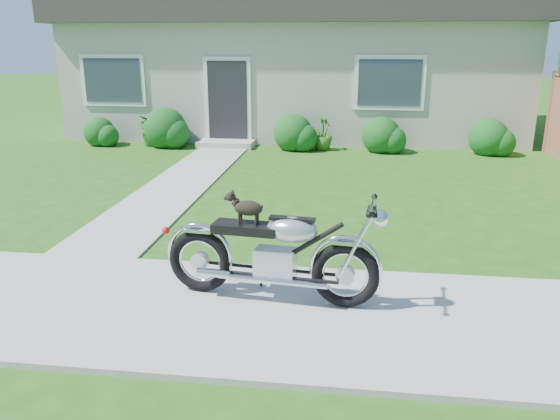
% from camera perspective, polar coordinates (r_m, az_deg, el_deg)
% --- Properties ---
extents(ground, '(80.00, 80.00, 0.00)m').
position_cam_1_polar(ground, '(5.60, -10.33, -10.04)').
color(ground, '#235114').
rests_on(ground, ground).
extents(sidewalk, '(24.00, 2.20, 0.04)m').
position_cam_1_polar(sidewalk, '(5.59, -10.34, -9.85)').
color(sidewalk, '#9E9B93').
rests_on(sidewalk, ground).
extents(walkway, '(1.20, 8.00, 0.03)m').
position_cam_1_polar(walkway, '(10.52, -10.05, 3.00)').
color(walkway, '#9E9B93').
rests_on(walkway, ground).
extents(house, '(12.60, 7.03, 4.50)m').
position_cam_1_polar(house, '(16.81, 1.95, 15.81)').
color(house, '#BAB6A8').
rests_on(house, ground).
extents(shrub_row, '(10.46, 1.07, 1.07)m').
position_cam_1_polar(shrub_row, '(13.50, 0.13, 8.04)').
color(shrub_row, '#144E18').
rests_on(shrub_row, ground).
extents(potted_plant_left, '(0.92, 0.94, 0.79)m').
position_cam_1_polar(potted_plant_left, '(14.35, -13.23, 8.09)').
color(potted_plant_left, '#165319').
rests_on(potted_plant_left, ground).
extents(potted_plant_right, '(0.50, 0.50, 0.84)m').
position_cam_1_polar(potted_plant_right, '(13.46, 4.50, 8.03)').
color(potted_plant_right, '#32661C').
rests_on(potted_plant_right, ground).
extents(motorcycle_with_dog, '(2.22, 0.60, 1.09)m').
position_cam_1_polar(motorcycle_with_dog, '(5.40, -0.51, -4.56)').
color(motorcycle_with_dog, black).
rests_on(motorcycle_with_dog, sidewalk).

